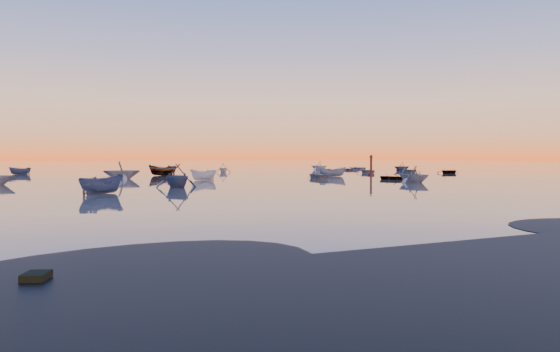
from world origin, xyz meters
TOP-DOWN VIEW (x-y plane):
  - ground at (0.00, 100.00)m, footprint 600.00×600.00m
  - mud_lobes at (0.00, -1.00)m, footprint 140.00×6.00m
  - moored_fleet at (0.00, 53.00)m, footprint 124.00×58.00m
  - boat_near_center at (-12.58, 24.00)m, footprint 3.48×4.04m
  - boat_near_right at (18.27, 28.12)m, footprint 3.94×2.62m
  - channel_marker at (26.66, 47.08)m, footprint 0.86×0.86m

SIDE VIEW (x-z plane):
  - ground at x=0.00m, z-range 0.00..0.00m
  - moored_fleet at x=0.00m, z-range -0.60..0.60m
  - boat_near_center at x=-12.58m, z-range -0.66..0.66m
  - boat_near_right at x=18.27m, z-range -0.63..0.63m
  - mud_lobes at x=0.00m, z-range -0.03..0.05m
  - channel_marker at x=26.66m, z-range -0.32..2.74m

